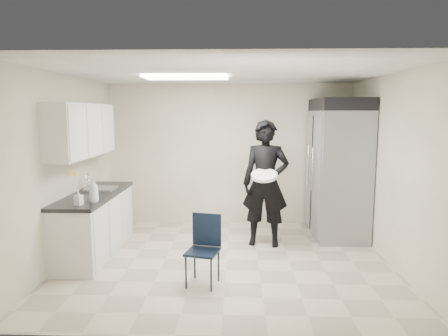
{
  "coord_description": "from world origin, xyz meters",
  "views": [
    {
      "loc": [
        0.15,
        -5.43,
        2.08
      ],
      "look_at": [
        -0.05,
        0.2,
        1.29
      ],
      "focal_mm": 32.0,
      "sensor_mm": 36.0,
      "label": 1
    }
  ],
  "objects_px": {
    "lower_counter": "(95,225)",
    "folding_chair": "(202,252)",
    "commercial_fridge": "(337,174)",
    "man_tuxedo": "(266,183)"
  },
  "relations": [
    {
      "from": "folding_chair",
      "to": "man_tuxedo",
      "type": "relative_size",
      "value": 0.42
    },
    {
      "from": "lower_counter",
      "to": "folding_chair",
      "type": "relative_size",
      "value": 2.31
    },
    {
      "from": "lower_counter",
      "to": "folding_chair",
      "type": "bearing_deg",
      "value": -31.72
    },
    {
      "from": "commercial_fridge",
      "to": "folding_chair",
      "type": "distance_m",
      "value": 3.05
    },
    {
      "from": "folding_chair",
      "to": "man_tuxedo",
      "type": "bearing_deg",
      "value": 74.05
    },
    {
      "from": "commercial_fridge",
      "to": "man_tuxedo",
      "type": "xyz_separation_m",
      "value": [
        -1.25,
        -0.59,
        -0.07
      ]
    },
    {
      "from": "commercial_fridge",
      "to": "lower_counter",
      "type": "bearing_deg",
      "value": -164.12
    },
    {
      "from": "lower_counter",
      "to": "commercial_fridge",
      "type": "distance_m",
      "value": 3.98
    },
    {
      "from": "lower_counter",
      "to": "commercial_fridge",
      "type": "relative_size",
      "value": 0.9
    },
    {
      "from": "folding_chair",
      "to": "lower_counter",
      "type": "bearing_deg",
      "value": 161.62
    }
  ]
}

